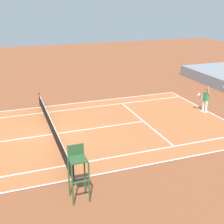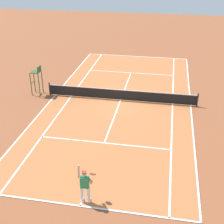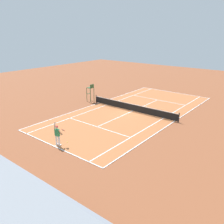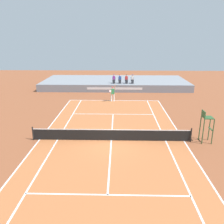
# 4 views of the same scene
# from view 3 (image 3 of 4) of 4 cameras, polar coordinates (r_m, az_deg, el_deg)

# --- Properties ---
(ground_plane) EXTENTS (80.00, 80.00, 0.00)m
(ground_plane) POSITION_cam_3_polar(r_m,az_deg,el_deg) (29.00, 4.92, 0.17)
(ground_plane) COLOR brown
(court) EXTENTS (11.08, 23.88, 0.03)m
(court) POSITION_cam_3_polar(r_m,az_deg,el_deg) (28.99, 4.92, 0.19)
(court) COLOR #B76638
(court) RESTS_ON ground
(net) EXTENTS (11.98, 0.10, 1.07)m
(net) POSITION_cam_3_polar(r_m,az_deg,el_deg) (28.83, 4.95, 1.16)
(net) COLOR black
(net) RESTS_ON ground
(barrier_wall) EXTENTS (22.48, 0.25, 1.08)m
(barrier_wall) POSITION_cam_3_polar(r_m,az_deg,el_deg) (18.64, -25.15, -11.01)
(barrier_wall) COLOR gray
(barrier_wall) RESTS_ON ground
(tennis_player) EXTENTS (0.76, 0.67, 2.08)m
(tennis_player) POSITION_cam_3_polar(r_m,az_deg,el_deg) (20.53, -12.97, -5.39)
(tennis_player) COLOR white
(tennis_player) RESTS_ON ground
(tennis_ball) EXTENTS (0.07, 0.07, 0.07)m
(tennis_ball) POSITION_cam_3_polar(r_m,az_deg,el_deg) (21.29, -10.72, -7.17)
(tennis_ball) COLOR #D1E533
(tennis_ball) RESTS_ON ground
(umpire_chair) EXTENTS (0.77, 0.77, 2.44)m
(umpire_chair) POSITION_cam_3_polar(r_m,az_deg,el_deg) (32.76, -5.17, 5.19)
(umpire_chair) COLOR #2D562D
(umpire_chair) RESTS_ON ground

